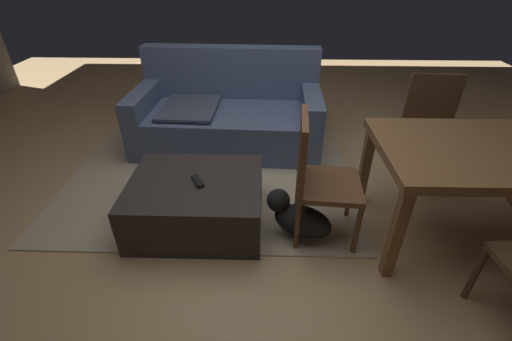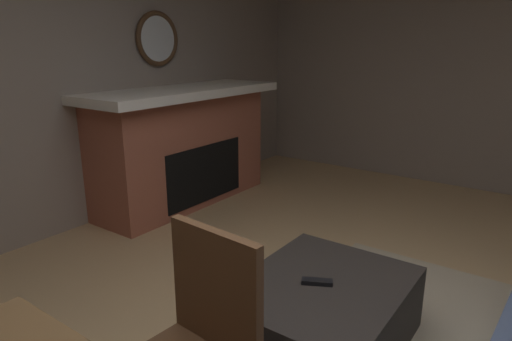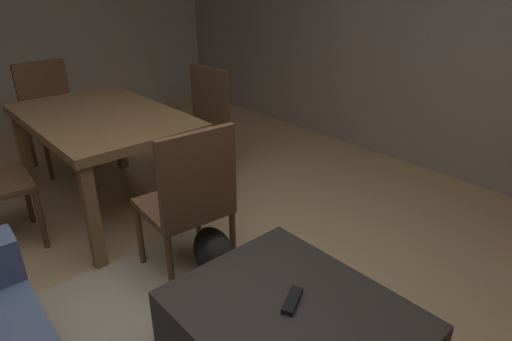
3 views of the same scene
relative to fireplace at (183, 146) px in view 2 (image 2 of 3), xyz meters
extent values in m
cube|color=gray|center=(-2.26, 2.41, 0.83)|extent=(0.12, 5.97, 2.83)
cube|color=#9E5642|center=(0.00, -0.02, -0.05)|extent=(1.88, 0.60, 1.09)
cube|color=black|center=(0.00, 0.24, -0.24)|extent=(1.03, 0.10, 0.56)
cube|color=white|center=(0.00, 0.03, 0.54)|extent=(2.12, 0.76, 0.08)
torus|color=#4C331E|center=(0.00, -0.29, 1.03)|extent=(0.53, 0.05, 0.53)
cylinder|color=silver|center=(0.00, -0.29, 1.03)|extent=(0.44, 0.01, 0.44)
cube|color=#2D2826|center=(1.23, 2.21, -0.40)|extent=(0.97, 0.79, 0.38)
cube|color=black|center=(1.26, 2.19, -0.19)|extent=(0.12, 0.16, 0.02)
cube|color=brown|center=(1.99, 2.13, 0.10)|extent=(0.08, 0.44, 0.48)
camera|label=1|loc=(1.74, 0.17, 1.19)|focal=23.85mm
camera|label=2|loc=(3.12, 3.13, 1.00)|focal=31.31mm
camera|label=3|loc=(0.32, 3.23, 1.05)|focal=30.25mm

